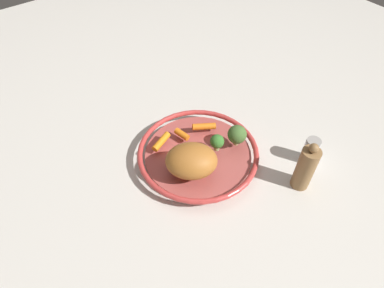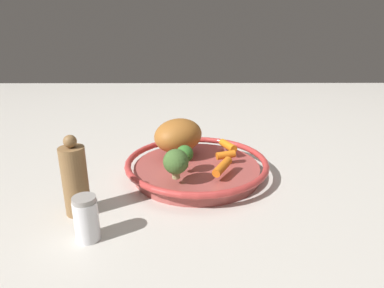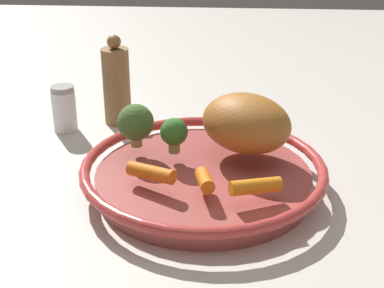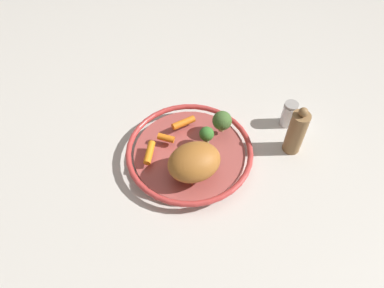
% 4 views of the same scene
% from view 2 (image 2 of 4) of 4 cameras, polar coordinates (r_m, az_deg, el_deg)
% --- Properties ---
extents(ground_plane, '(2.60, 2.60, 0.00)m').
position_cam_2_polar(ground_plane, '(0.82, 0.81, -5.38)').
color(ground_plane, beige).
extents(serving_bowl, '(0.34, 0.34, 0.04)m').
position_cam_2_polar(serving_bowl, '(0.81, 0.82, -3.94)').
color(serving_bowl, '#A84C47').
rests_on(serving_bowl, ground_plane).
extents(roast_chicken_piece, '(0.17, 0.17, 0.08)m').
position_cam_2_polar(roast_chicken_piece, '(0.84, -2.35, 1.47)').
color(roast_chicken_piece, '#AA6528').
rests_on(roast_chicken_piece, serving_bowl).
extents(baby_carrot_right, '(0.05, 0.07, 0.02)m').
position_cam_2_polar(baby_carrot_right, '(0.74, 5.20, -3.87)').
color(baby_carrot_right, orange).
rests_on(baby_carrot_right, serving_bowl).
extents(baby_carrot_left, '(0.04, 0.07, 0.02)m').
position_cam_2_polar(baby_carrot_left, '(0.87, 6.14, -0.26)').
color(baby_carrot_left, orange).
rests_on(baby_carrot_left, serving_bowl).
extents(baby_carrot_center, '(0.05, 0.03, 0.02)m').
position_cam_2_polar(baby_carrot_center, '(0.81, 5.77, -1.86)').
color(baby_carrot_center, orange).
rests_on(baby_carrot_center, serving_bowl).
extents(broccoli_floret_edge, '(0.05, 0.05, 0.06)m').
position_cam_2_polar(broccoli_floret_edge, '(0.70, -2.77, -3.07)').
color(broccoli_floret_edge, tan).
rests_on(broccoli_floret_edge, serving_bowl).
extents(broccoli_floret_large, '(0.04, 0.04, 0.05)m').
position_cam_2_polar(broccoli_floret_large, '(0.75, -1.26, -1.79)').
color(broccoli_floret_large, '#9AA666').
rests_on(broccoli_floret_large, serving_bowl).
extents(salt_shaker, '(0.04, 0.04, 0.08)m').
position_cam_2_polar(salt_shaker, '(0.61, -17.54, -12.03)').
color(salt_shaker, white).
rests_on(salt_shaker, ground_plane).
extents(pepper_mill, '(0.05, 0.05, 0.16)m').
position_cam_2_polar(pepper_mill, '(0.67, -19.29, -5.73)').
color(pepper_mill, olive).
rests_on(pepper_mill, ground_plane).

